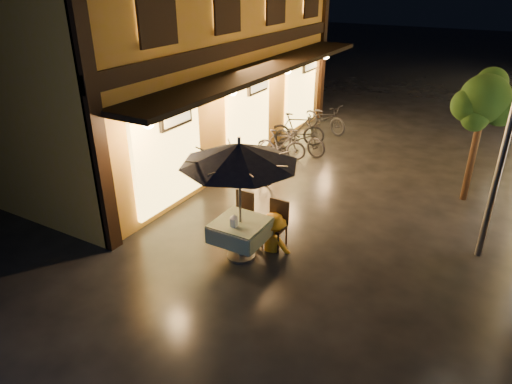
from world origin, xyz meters
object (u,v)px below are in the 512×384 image
Objects in this scene: patio_umbrella at (239,154)px; bicycle_0 at (253,166)px; person_orange at (239,210)px; cafe_table at (240,230)px; table_lantern at (234,220)px; person_yellow at (273,215)px.

patio_umbrella is 1.62× the size of bicycle_0.
cafe_table is at bearing 131.52° from person_orange.
person_orange is (-0.36, 0.55, 0.10)m from cafe_table.
person_orange reaches higher than table_lantern.
table_lantern is 0.17× the size of bicycle_0.
person_yellow is at bearing 54.10° from cafe_table.
person_orange reaches higher than bicycle_0.
person_yellow is (0.41, 0.78, -0.16)m from table_lantern.
bicycle_0 is at bearing 116.33° from cafe_table.
bicycle_0 is (-1.64, 3.52, -0.52)m from table_lantern.
table_lantern is 0.18× the size of person_orange.
table_lantern is at bearing -90.00° from cafe_table.
person_orange is 0.91× the size of person_yellow.
patio_umbrella is 4.08m from bicycle_0.
patio_umbrella is at bearing 46.47° from person_yellow.
table_lantern reaches higher than bicycle_0.
bicycle_0 is (-1.28, 2.76, -0.29)m from person_orange.
patio_umbrella is 1.60m from person_orange.
patio_umbrella reaches higher than person_orange.
person_orange is at bearing 123.35° from patio_umbrella.
patio_umbrella is at bearing -136.92° from bicycle_0.
table_lantern is (-0.00, -0.22, -1.23)m from patio_umbrella.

